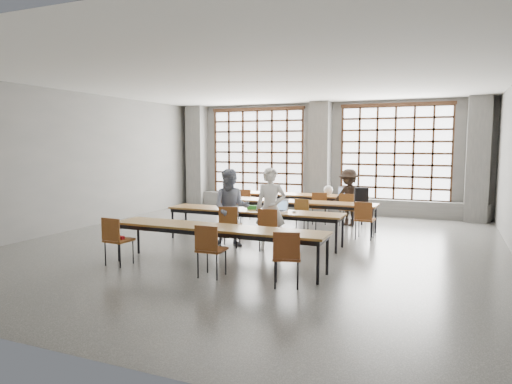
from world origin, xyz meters
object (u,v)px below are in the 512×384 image
Objects in this scene: mouse at (294,212)px; phone at (259,211)px; chair_near_right at (287,253)px; desk_row_d at (217,230)px; backpack at (361,196)px; student_male at (271,209)px; laptop_back at (344,193)px; chair_near_left at (116,236)px; chair_back_mid at (319,205)px; green_box at (253,207)px; plastic_bag at (328,190)px; chair_front_left at (229,222)px; student_female at (231,208)px; desk_row_a at (297,196)px; chair_mid_left at (230,208)px; red_pouch at (119,237)px; laptop_front at (279,208)px; chair_mid_centre at (304,213)px; chair_back_left at (245,201)px; chair_near_mid at (210,246)px; chair_back_right at (347,206)px; chair_front_right at (269,225)px; student_back at (349,197)px; desk_row_c at (253,213)px; desk_row_b at (297,204)px; chair_mid_right at (364,216)px.

mouse reaches higher than phone.
chair_near_right is 6.77× the size of phone.
desk_row_d is 40.82× the size of mouse.
backpack is (0.27, 4.69, 0.39)m from chair_near_right.
laptop_back is (0.64, 4.07, -0.06)m from student_male.
chair_near_left is at bearing -131.91° from mouse.
desk_row_d is 1.65m from chair_near_right.
chair_back_mid is 2.87m from green_box.
plastic_bag is at bearing 83.99° from desk_row_d.
backpack is 1.40× the size of plastic_bag.
student_female reaches higher than chair_front_left.
student_female is at bearing 107.36° from desk_row_d.
desk_row_a is 2.46m from chair_mid_left.
student_female reaches higher than red_pouch.
phone is at bearing 48.76° from chair_front_left.
laptop_front is at bearing 16.67° from student_female.
desk_row_a is 4.55× the size of chair_mid_centre.
chair_back_left is at bearing 130.50° from mouse.
chair_near_mid is at bearing -85.06° from phone.
student_female is at bearing -118.27° from chair_back_right.
student_male is at bearing -86.01° from laptop_front.
chair_back_right is 1.10m from backpack.
desk_row_d is 2.36× the size of student_male.
student_male reaches higher than chair_near_left.
chair_back_mid is 1.00× the size of chair_front_right.
chair_front_right is at bearing 74.77° from desk_row_d.
desk_row_a is 1.68m from student_back.
desk_row_d is 10.00× the size of backpack.
mouse is at bearing -85.41° from chair_back_mid.
chair_back_right is 3.52× the size of green_box.
chair_front_right and chair_near_mid have the same top height.
student_back is (1.50, 2.96, 0.09)m from desk_row_c.
chair_back_mid is at bearing 74.39° from green_box.
plastic_bag reaches higher than red_pouch.
plastic_bag reaches higher than mouse.
student_back is at bearing 79.59° from mouse.
green_box is 1.25× the size of red_pouch.
phone reaches higher than desk_row_d.
student_female is at bearing -158.99° from mouse.
student_female is at bearing 107.51° from chair_near_mid.
chair_near_right reaches higher than phone.
green_box is 0.29m from phone.
desk_row_b is at bearing 94.69° from chair_front_right.
plastic_bag reaches higher than chair_back_mid.
plastic_bag is (-0.93, 6.26, 0.34)m from chair_near_right.
chair_front_left is at bearing 59.29° from red_pouch.
desk_row_c is 4.55× the size of chair_mid_right.
student_back is at bearing 62.32° from chair_near_left.
plastic_bag is at bearing 135.68° from chair_back_right.
chair_front_right is 2.99m from chair_near_left.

